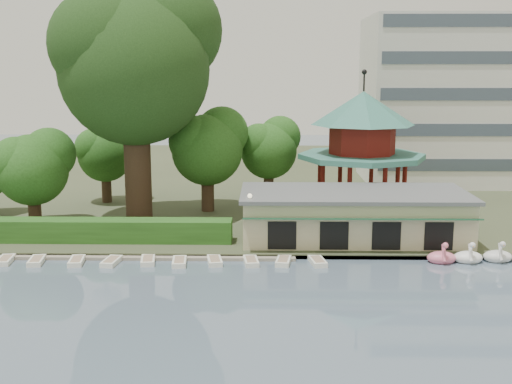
{
  "coord_description": "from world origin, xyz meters",
  "views": [
    {
      "loc": [
        2.85,
        -29.74,
        14.2
      ],
      "look_at": [
        2.0,
        18.0,
        5.0
      ],
      "focal_mm": 45.0,
      "sensor_mm": 36.0,
      "label": 1
    }
  ],
  "objects_px": {
    "boathouse": "(354,214)",
    "big_tree": "(136,57)",
    "pavilion": "(362,140)",
    "dock": "(73,256)"
  },
  "relations": [
    {
      "from": "boathouse",
      "to": "big_tree",
      "type": "height_order",
      "value": "big_tree"
    },
    {
      "from": "boathouse",
      "to": "big_tree",
      "type": "bearing_deg",
      "value": 161.64
    },
    {
      "from": "dock",
      "to": "boathouse",
      "type": "distance_m",
      "value": 22.62
    },
    {
      "from": "dock",
      "to": "pavilion",
      "type": "relative_size",
      "value": 2.52
    },
    {
      "from": "pavilion",
      "to": "dock",
      "type": "bearing_deg",
      "value": -148.34
    },
    {
      "from": "dock",
      "to": "boathouse",
      "type": "height_order",
      "value": "boathouse"
    },
    {
      "from": "dock",
      "to": "big_tree",
      "type": "bearing_deg",
      "value": 73.89
    },
    {
      "from": "pavilion",
      "to": "big_tree",
      "type": "xyz_separation_m",
      "value": [
        -20.82,
        -3.78,
        7.75
      ]
    },
    {
      "from": "pavilion",
      "to": "boathouse",
      "type": "bearing_deg",
      "value": -101.28
    },
    {
      "from": "boathouse",
      "to": "big_tree",
      "type": "distance_m",
      "value": 23.63
    }
  ]
}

